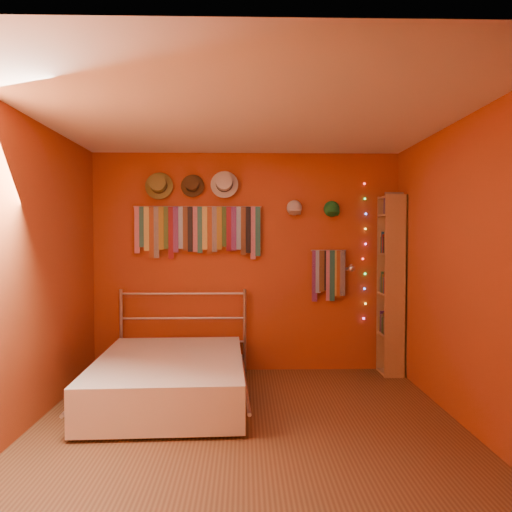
{
  "coord_description": "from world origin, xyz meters",
  "views": [
    {
      "loc": [
        -0.02,
        -3.99,
        1.52
      ],
      "look_at": [
        0.09,
        0.9,
        1.35
      ],
      "focal_mm": 35.0,
      "sensor_mm": 36.0,
      "label": 1
    }
  ],
  "objects": [
    {
      "name": "small_tie_rack",
      "position": [
        0.94,
        1.68,
        1.13
      ],
      "size": [
        0.4,
        0.03,
        0.59
      ],
      "color": "#B1B2B6",
      "rests_on": "back_wall"
    },
    {
      "name": "bookshelf",
      "position": [
        1.66,
        1.53,
        1.02
      ],
      "size": [
        0.25,
        0.34,
        2.0
      ],
      "color": "#A27C49",
      "rests_on": "ground"
    },
    {
      "name": "ground",
      "position": [
        0.0,
        0.0,
        0.0
      ],
      "size": [
        3.5,
        3.5,
        0.0
      ],
      "primitive_type": "plane",
      "color": "brown",
      "rests_on": "ground"
    },
    {
      "name": "left_wall",
      "position": [
        -1.75,
        0.0,
        1.25
      ],
      "size": [
        0.02,
        3.5,
        2.5
      ],
      "primitive_type": "cube",
      "color": "maroon",
      "rests_on": "ground"
    },
    {
      "name": "fedora_white",
      "position": [
        -0.25,
        1.65,
        2.14
      ],
      "size": [
        0.31,
        0.17,
        0.31
      ],
      "rotation": [
        1.36,
        0.0,
        0.0
      ],
      "color": "beige",
      "rests_on": "back_wall"
    },
    {
      "name": "fedora_brown",
      "position": [
        -0.61,
        1.66,
        2.13
      ],
      "size": [
        0.26,
        0.14,
        0.26
      ],
      "rotation": [
        1.36,
        0.0,
        0.0
      ],
      "color": "#422F17",
      "rests_on": "back_wall"
    },
    {
      "name": "cap_green",
      "position": [
        0.97,
        1.7,
        1.86
      ],
      "size": [
        0.18,
        0.23,
        0.18
      ],
      "color": "#19712C",
      "rests_on": "back_wall"
    },
    {
      "name": "back_wall",
      "position": [
        0.0,
        1.75,
        1.25
      ],
      "size": [
        3.5,
        0.02,
        2.5
      ],
      "primitive_type": "cube",
      "color": "maroon",
      "rests_on": "ground"
    },
    {
      "name": "fairy_lights",
      "position": [
        1.36,
        1.71,
        1.37
      ],
      "size": [
        0.06,
        0.02,
        1.58
      ],
      "color": "#FF3333",
      "rests_on": "back_wall"
    },
    {
      "name": "tie_rack",
      "position": [
        -0.55,
        1.68,
        1.63
      ],
      "size": [
        1.45,
        0.03,
        0.6
      ],
      "color": "#B1B2B6",
      "rests_on": "back_wall"
    },
    {
      "name": "ceiling",
      "position": [
        0.0,
        0.0,
        2.5
      ],
      "size": [
        3.5,
        3.5,
        0.02
      ],
      "primitive_type": "cube",
      "color": "white",
      "rests_on": "back_wall"
    },
    {
      "name": "fedora_olive",
      "position": [
        -0.99,
        1.65,
        2.13
      ],
      "size": [
        0.31,
        0.17,
        0.31
      ],
      "rotation": [
        1.36,
        0.0,
        0.0
      ],
      "color": "olive",
      "rests_on": "back_wall"
    },
    {
      "name": "right_wall",
      "position": [
        1.75,
        0.0,
        1.25
      ],
      "size": [
        0.02,
        3.5,
        2.5
      ],
      "primitive_type": "cube",
      "color": "maroon",
      "rests_on": "ground"
    },
    {
      "name": "reading_lamp",
      "position": [
        1.16,
        1.51,
        1.19
      ],
      "size": [
        0.07,
        0.3,
        0.09
      ],
      "color": "#B1B2B6",
      "rests_on": "back_wall"
    },
    {
      "name": "bed",
      "position": [
        -0.72,
        0.66,
        0.22
      ],
      "size": [
        1.5,
        1.99,
        0.95
      ],
      "rotation": [
        0.0,
        0.0,
        0.04
      ],
      "color": "#B1B2B6",
      "rests_on": "ground"
    },
    {
      "name": "cap_white",
      "position": [
        0.55,
        1.7,
        1.87
      ],
      "size": [
        0.18,
        0.22,
        0.18
      ],
      "color": "silver",
      "rests_on": "back_wall"
    }
  ]
}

